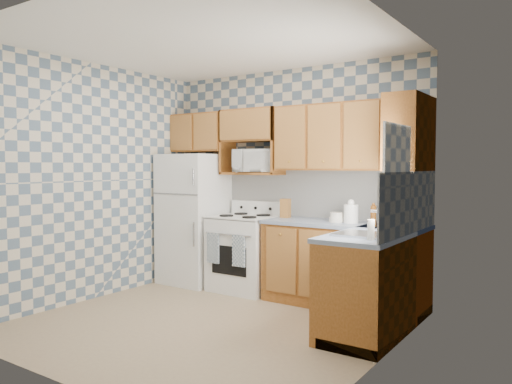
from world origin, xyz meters
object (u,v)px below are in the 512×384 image
refrigerator (194,219)px  microwave (256,161)px  electric_kettle (351,214)px  stove_body (245,254)px

refrigerator → microwave: microwave is taller
electric_kettle → stove_body: bearing=-179.0°
refrigerator → microwave: (0.86, 0.17, 0.75)m
refrigerator → electric_kettle: bearing=1.3°
electric_kettle → refrigerator: bearing=-178.7°
stove_body → electric_kettle: (1.38, 0.02, 0.57)m
microwave → electric_kettle: microwave is taller
refrigerator → stove_body: refrigerator is taller
refrigerator → stove_body: bearing=1.8°
microwave → electric_kettle: 1.45m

